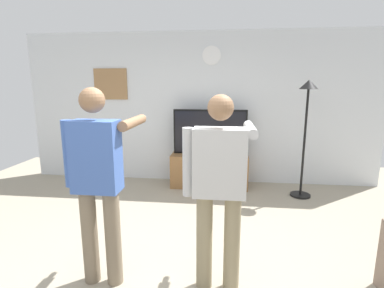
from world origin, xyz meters
TOP-DOWN VIEW (x-y plane):
  - ground_plane at (0.00, 0.00)m, footprint 8.40×8.40m
  - back_wall at (0.00, 2.95)m, footprint 6.40×0.10m
  - tv_stand at (0.21, 2.60)m, footprint 1.34×0.51m
  - television at (0.21, 2.65)m, footprint 1.27×0.07m
  - wall_clock at (0.21, 2.89)m, footprint 0.32×0.03m
  - framed_picture at (-1.63, 2.90)m, footprint 0.62×0.04m
  - floor_lamp at (1.72, 2.29)m, footprint 0.32×0.32m
  - person_standing_nearer_lamp at (-0.61, -0.07)m, footprint 0.58×0.78m
  - person_standing_nearer_couch at (0.43, -0.04)m, footprint 0.62×0.78m

SIDE VIEW (x-z plane):
  - ground_plane at x=0.00m, z-range 0.00..0.00m
  - tv_stand at x=0.21m, z-range 0.00..0.58m
  - television at x=0.21m, z-range 0.58..1.36m
  - person_standing_nearer_couch at x=0.43m, z-range 0.12..1.84m
  - person_standing_nearer_lamp at x=-0.61m, z-range 0.12..1.88m
  - floor_lamp at x=1.72m, z-range 0.40..2.26m
  - back_wall at x=0.00m, z-range 0.00..2.70m
  - framed_picture at x=-1.63m, z-range 1.51..2.07m
  - wall_clock at x=0.21m, z-range 2.12..2.44m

